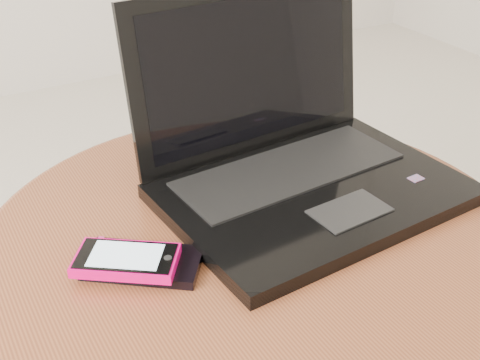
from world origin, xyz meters
TOP-DOWN VIEW (x-y plane):
  - table at (-0.03, 0.04)m, footprint 0.69×0.69m
  - laptop at (0.07, 0.11)m, footprint 0.40×0.33m
  - phone_black at (-0.18, 0.04)m, footprint 0.14×0.13m
  - phone_pink at (-0.20, 0.04)m, footprint 0.13×0.11m

SIDE VIEW (x-z plane):
  - table at x=-0.03m, z-range 0.16..0.70m
  - phone_black at x=-0.18m, z-range 0.54..0.56m
  - phone_pink at x=-0.20m, z-range 0.55..0.57m
  - laptop at x=0.07m, z-range 0.46..0.71m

